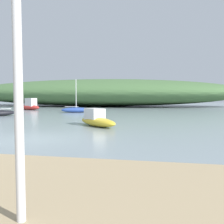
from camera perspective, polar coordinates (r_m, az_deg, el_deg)
ground_plane at (r=11.47m, az=-17.17°, el=-5.82°), size 120.00×120.00×0.00m
distant_hill at (r=44.58m, az=-3.70°, el=4.31°), size 49.43×15.09×4.62m
motorboat_by_sandbar at (r=15.58m, az=-3.44°, el=-1.72°), size 3.27×3.28×1.07m
motorboat_off_point at (r=34.41m, az=-17.93°, el=1.34°), size 3.99×2.62×1.51m
sailboat_far_left at (r=28.07m, az=-8.01°, el=0.51°), size 3.37×1.75×3.63m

